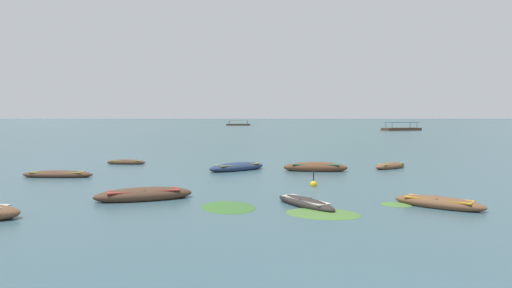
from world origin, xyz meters
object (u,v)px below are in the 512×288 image
(rowboat_4, at_px, (305,203))
(rowboat_8, at_px, (237,167))
(rowboat_2, at_px, (315,167))
(rowboat_5, at_px, (390,166))
(mooring_buoy, at_px, (313,184))
(rowboat_7, at_px, (126,162))
(rowboat_0, at_px, (144,195))
(ferry_0, at_px, (401,129))
(rowboat_3, at_px, (58,174))
(ferry_1, at_px, (238,124))
(rowboat_1, at_px, (439,203))

(rowboat_4, height_order, rowboat_8, rowboat_8)
(rowboat_2, relative_size, rowboat_8, 1.02)
(rowboat_5, distance_m, mooring_buoy, 10.60)
(rowboat_2, relative_size, rowboat_7, 1.41)
(rowboat_4, bearing_deg, rowboat_0, 169.97)
(rowboat_0, height_order, ferry_0, ferry_0)
(rowboat_8, xyz_separation_m, mooring_buoy, (4.73, -6.93, -0.12))
(rowboat_0, height_order, rowboat_3, rowboat_0)
(rowboat_8, distance_m, mooring_buoy, 8.39)
(ferry_0, height_order, ferry_1, same)
(rowboat_4, bearing_deg, rowboat_5, 61.59)
(ferry_0, bearing_deg, rowboat_0, -112.70)
(rowboat_1, xyz_separation_m, rowboat_5, (1.86, 13.85, -0.00))
(rowboat_1, bearing_deg, rowboat_7, 138.95)
(rowboat_0, distance_m, rowboat_2, 14.16)
(mooring_buoy, bearing_deg, rowboat_1, -49.57)
(rowboat_0, distance_m, ferry_1, 174.55)
(rowboat_1, distance_m, mooring_buoy, 7.24)
(rowboat_4, relative_size, rowboat_8, 0.80)
(rowboat_3, xyz_separation_m, ferry_1, (0.17, 167.07, 0.28))
(rowboat_3, xyz_separation_m, rowboat_5, (22.39, 5.22, 0.01))
(rowboat_5, height_order, mooring_buoy, mooring_buoy)
(rowboat_7, bearing_deg, rowboat_2, -15.38)
(rowboat_7, bearing_deg, rowboat_1, -41.05)
(rowboat_7, xyz_separation_m, rowboat_8, (9.24, -3.81, 0.07))
(ferry_0, distance_m, ferry_1, 86.89)
(ferry_0, bearing_deg, rowboat_3, -117.86)
(rowboat_0, bearing_deg, rowboat_2, 50.16)
(rowboat_2, distance_m, rowboat_7, 15.36)
(rowboat_4, relative_size, ferry_1, 0.33)
(rowboat_1, xyz_separation_m, rowboat_4, (-5.62, 0.02, -0.03))
(rowboat_3, xyz_separation_m, rowboat_7, (1.87, 7.63, -0.02))
(rowboat_4, distance_m, ferry_1, 176.30)
(rowboat_5, relative_size, rowboat_8, 0.70)
(rowboat_1, xyz_separation_m, ferry_0, (30.57, 105.31, 0.27))
(ferry_0, bearing_deg, rowboat_4, -108.97)
(rowboat_7, distance_m, rowboat_8, 10.00)
(mooring_buoy, bearing_deg, rowboat_2, 82.89)
(rowboat_2, bearing_deg, rowboat_1, -72.42)
(rowboat_2, bearing_deg, rowboat_5, 16.24)
(rowboat_1, xyz_separation_m, rowboat_2, (-3.86, 12.18, 0.07))
(rowboat_5, relative_size, ferry_1, 0.29)
(rowboat_1, distance_m, rowboat_2, 12.78)
(rowboat_3, relative_size, ferry_1, 0.42)
(rowboat_8, relative_size, mooring_buoy, 4.43)
(rowboat_8, height_order, mooring_buoy, mooring_buoy)
(rowboat_2, relative_size, rowboat_5, 1.47)
(rowboat_0, distance_m, rowboat_1, 13.00)
(rowboat_2, height_order, ferry_1, ferry_1)
(rowboat_0, xyz_separation_m, mooring_buoy, (8.24, 4.19, -0.12))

